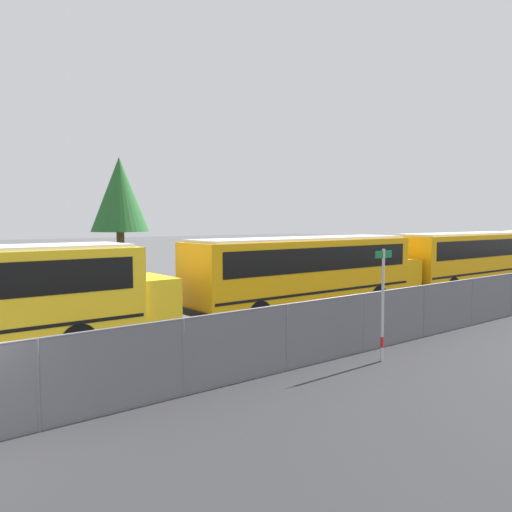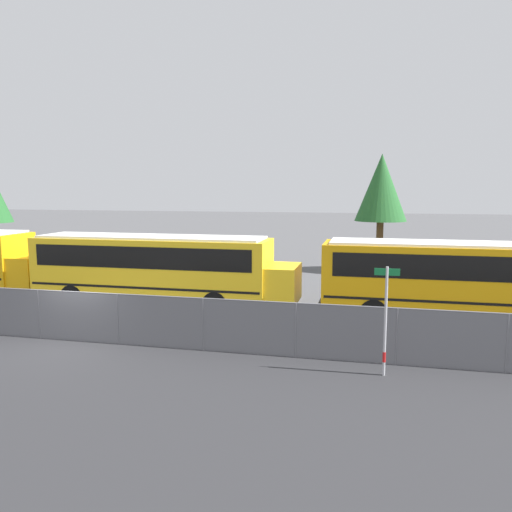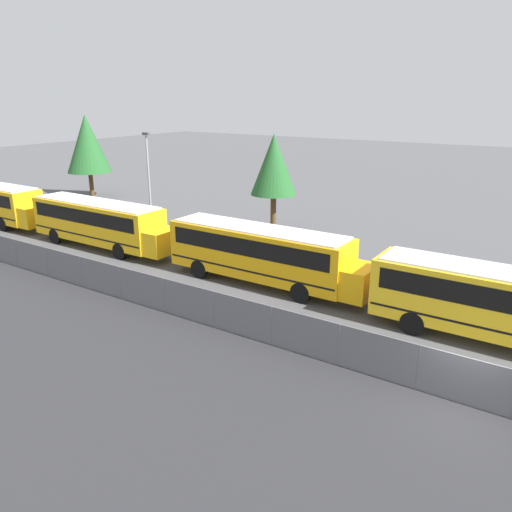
# 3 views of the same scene
# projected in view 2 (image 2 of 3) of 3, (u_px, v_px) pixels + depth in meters

# --- Properties ---
(ground_plane) EXTENTS (200.00, 200.00, 0.00)m
(ground_plane) POSITION_uv_depth(u_px,v_px,m) (79.00, 341.00, 17.61)
(ground_plane) COLOR #4C4C4F
(fence) EXTENTS (101.84, 0.07, 1.80)m
(fence) POSITION_uv_depth(u_px,v_px,m) (78.00, 316.00, 17.48)
(fence) COLOR #9EA0A5
(fence) RESTS_ON ground_plane
(school_bus_3) EXTENTS (12.19, 2.54, 3.26)m
(school_bus_3) POSITION_uv_depth(u_px,v_px,m) (157.00, 265.00, 22.46)
(school_bus_3) COLOR yellow
(school_bus_3) RESTS_ON ground_plane
(school_bus_4) EXTENTS (12.19, 2.54, 3.26)m
(school_bus_4) POSITION_uv_depth(u_px,v_px,m) (468.00, 276.00, 19.59)
(school_bus_4) COLOR orange
(school_bus_4) RESTS_ON ground_plane
(street_sign) EXTENTS (0.70, 0.09, 3.17)m
(street_sign) POSITION_uv_depth(u_px,v_px,m) (385.00, 319.00, 14.15)
(street_sign) COLOR #B7B7BC
(street_sign) RESTS_ON ground_plane
(tree_0) EXTENTS (3.28, 3.28, 7.57)m
(tree_0) POSITION_uv_depth(u_px,v_px,m) (381.00, 188.00, 31.71)
(tree_0) COLOR #51381E
(tree_0) RESTS_ON ground_plane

